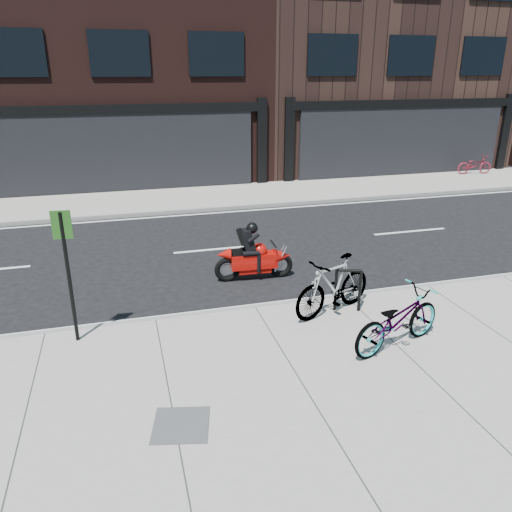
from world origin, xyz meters
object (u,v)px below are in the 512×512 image
object	(u,v)px
bike_rack	(348,286)
bicycle_front	(397,320)
bicycle_far	(474,165)
utility_grate	(181,425)
motorcycle	(257,256)
bicycle_rear	(333,285)
sign_post	(67,266)

from	to	relation	value
bike_rack	bicycle_front	xyz separation A→B (m)	(0.21, -1.50, -0.00)
bicycle_front	bicycle_far	size ratio (longest dim) A/B	1.23
bicycle_front	utility_grate	size ratio (longest dim) A/B	2.63
bike_rack	bicycle_far	size ratio (longest dim) A/B	0.55
bike_rack	bicycle_front	bearing A→B (deg)	-81.87
bike_rack	motorcycle	world-z (taller)	motorcycle
bike_rack	bicycle_front	size ratio (longest dim) A/B	0.45
bicycle_front	bicycle_rear	xyz separation A→B (m)	(-0.53, 1.50, 0.06)
bike_rack	sign_post	xyz separation A→B (m)	(-5.13, 0.20, 0.90)
motorcycle	sign_post	distance (m)	4.57
sign_post	bicycle_rear	bearing A→B (deg)	2.01
bicycle_front	bike_rack	bearing A→B (deg)	-10.27
bike_rack	utility_grate	size ratio (longest dim) A/B	1.19
bicycle_rear	bicycle_far	bearing A→B (deg)	111.84
motorcycle	sign_post	size ratio (longest dim) A/B	0.79
utility_grate	bicycle_rear	bearing A→B (deg)	37.72
bicycle_far	motorcycle	bearing A→B (deg)	132.57
bike_rack	motorcycle	xyz separation A→B (m)	(-1.21, 2.32, -0.08)
sign_post	motorcycle	bearing A→B (deg)	32.82
bicycle_rear	bike_rack	bearing A→B (deg)	68.61
bicycle_far	sign_post	distance (m)	20.10
bicycle_rear	sign_post	bearing A→B (deg)	-113.77
motorcycle	utility_grate	xyz separation A→B (m)	(-2.44, -4.90, -0.43)
bike_rack	bicycle_rear	xyz separation A→B (m)	(-0.32, 0.00, 0.06)
motorcycle	sign_post	bearing A→B (deg)	-148.06
sign_post	bicycle_far	bearing A→B (deg)	37.75
bicycle_far	bike_rack	bearing A→B (deg)	141.81
bicycle_far	sign_post	size ratio (longest dim) A/B	0.68
bicycle_far	sign_post	bearing A→B (deg)	131.17
bicycle_rear	motorcycle	bearing A→B (deg)	179.61
bicycle_far	utility_grate	size ratio (longest dim) A/B	2.15
bike_rack	motorcycle	size ratio (longest dim) A/B	0.47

